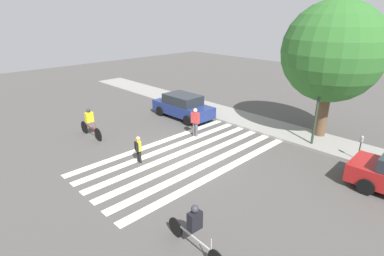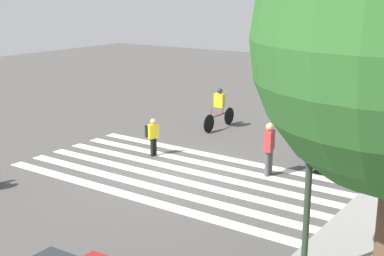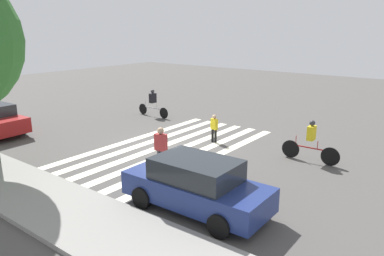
{
  "view_description": "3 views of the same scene",
  "coord_description": "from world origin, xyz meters",
  "px_view_note": "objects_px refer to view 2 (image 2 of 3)",
  "views": [
    {
      "loc": [
        9.53,
        -8.75,
        6.45
      ],
      "look_at": [
        -0.05,
        0.55,
        1.31
      ],
      "focal_mm": 28.0,
      "sensor_mm": 36.0,
      "label": 1
    },
    {
      "loc": [
        12.27,
        9.03,
        5.38
      ],
      "look_at": [
        -1.0,
        -0.28,
        1.2
      ],
      "focal_mm": 50.0,
      "sensor_mm": 36.0,
      "label": 2
    },
    {
      "loc": [
        -10.16,
        11.66,
        5.05
      ],
      "look_at": [
        -1.08,
        -0.17,
        1.04
      ],
      "focal_mm": 35.0,
      "sensor_mm": 36.0,
      "label": 3
    }
  ],
  "objects_px": {
    "traffic_light": "(304,134)",
    "pedestrian_adult_tall_backpack": "(152,134)",
    "pedestrian_adult_yellow_jacket": "(269,146)",
    "car_parked_silver_sedan": "(357,138)",
    "cyclist_near_curb": "(219,107)"
  },
  "relations": [
    {
      "from": "pedestrian_adult_yellow_jacket",
      "to": "pedestrian_adult_tall_backpack",
      "type": "xyz_separation_m",
      "value": [
        0.45,
        -4.09,
        -0.17
      ]
    },
    {
      "from": "car_parked_silver_sedan",
      "to": "cyclist_near_curb",
      "type": "bearing_deg",
      "value": -101.08
    },
    {
      "from": "pedestrian_adult_yellow_jacket",
      "to": "car_parked_silver_sedan",
      "type": "bearing_deg",
      "value": -40.74
    },
    {
      "from": "traffic_light",
      "to": "pedestrian_adult_tall_backpack",
      "type": "bearing_deg",
      "value": -122.72
    },
    {
      "from": "pedestrian_adult_yellow_jacket",
      "to": "traffic_light",
      "type": "bearing_deg",
      "value": -158.04
    },
    {
      "from": "pedestrian_adult_yellow_jacket",
      "to": "pedestrian_adult_tall_backpack",
      "type": "height_order",
      "value": "pedestrian_adult_yellow_jacket"
    },
    {
      "from": "pedestrian_adult_yellow_jacket",
      "to": "cyclist_near_curb",
      "type": "distance_m",
      "value": 5.78
    },
    {
      "from": "pedestrian_adult_tall_backpack",
      "to": "car_parked_silver_sedan",
      "type": "height_order",
      "value": "car_parked_silver_sedan"
    },
    {
      "from": "traffic_light",
      "to": "pedestrian_adult_tall_backpack",
      "type": "relative_size",
      "value": 3.26
    },
    {
      "from": "traffic_light",
      "to": "car_parked_silver_sedan",
      "type": "distance_m",
      "value": 8.44
    },
    {
      "from": "car_parked_silver_sedan",
      "to": "pedestrian_adult_yellow_jacket",
      "type": "bearing_deg",
      "value": -31.2
    },
    {
      "from": "pedestrian_adult_yellow_jacket",
      "to": "pedestrian_adult_tall_backpack",
      "type": "distance_m",
      "value": 4.12
    },
    {
      "from": "pedestrian_adult_tall_backpack",
      "to": "pedestrian_adult_yellow_jacket",
      "type": "bearing_deg",
      "value": 114.2
    },
    {
      "from": "traffic_light",
      "to": "pedestrian_adult_yellow_jacket",
      "type": "relative_size",
      "value": 2.57
    },
    {
      "from": "pedestrian_adult_yellow_jacket",
      "to": "car_parked_silver_sedan",
      "type": "distance_m",
      "value": 3.31
    }
  ]
}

